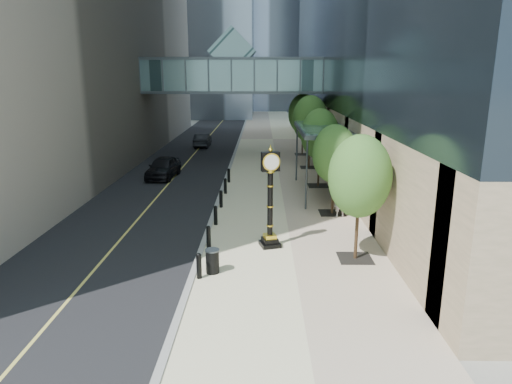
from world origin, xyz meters
TOP-DOWN VIEW (x-y plane):
  - ground at (0.00, 0.00)m, footprint 320.00×320.00m
  - road at (-7.00, 40.00)m, footprint 8.00×180.00m
  - sidewalk at (1.00, 40.00)m, footprint 8.00×180.00m
  - curb at (-3.00, 40.00)m, footprint 0.25×180.00m
  - skywalk at (-3.00, 28.00)m, footprint 17.00×4.20m
  - entrance_canopy at (3.48, 14.00)m, footprint 3.00×8.00m
  - bollard_row at (-2.70, 9.00)m, footprint 0.20×16.20m
  - street_trees at (3.60, 17.50)m, footprint 2.89×28.68m
  - street_clock at (0.03, 4.39)m, footprint 1.04×1.04m
  - trash_bin at (-2.24, 1.51)m, footprint 0.66×0.66m
  - pedestrian at (3.90, 8.84)m, footprint 0.75×0.58m
  - car_near at (-7.75, 18.71)m, footprint 2.20×4.78m
  - car_far at (-6.74, 34.17)m, footprint 1.54×4.29m

SIDE VIEW (x-z plane):
  - ground at x=0.00m, z-range 0.00..0.00m
  - road at x=-7.00m, z-range 0.00..0.02m
  - sidewalk at x=1.00m, z-range 0.00..0.06m
  - curb at x=-3.00m, z-range 0.00..0.07m
  - bollard_row at x=-2.70m, z-range 0.06..0.96m
  - trash_bin at x=-2.24m, z-range 0.06..0.96m
  - car_far at x=-6.74m, z-range 0.02..1.43m
  - car_near at x=-7.75m, z-range 0.02..1.61m
  - pedestrian at x=3.90m, z-range 0.06..1.88m
  - street_clock at x=0.03m, z-range -0.24..4.24m
  - street_trees at x=3.60m, z-range 0.82..6.75m
  - entrance_canopy at x=3.48m, z-range 2.00..6.38m
  - skywalk at x=-3.00m, z-range 4.81..10.61m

